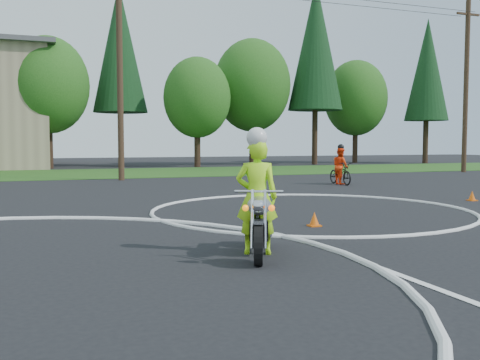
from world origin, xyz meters
name	(u,v)px	position (x,y,z in m)	size (l,w,h in m)	color
grass_strip	(12,175)	(0.00, 27.00, 0.01)	(120.00, 10.00, 0.02)	#1E4714
course_markings	(82,255)	(2.17, 4.35, 0.01)	(19.05, 19.05, 0.12)	silver
primary_motorcycle	(259,222)	(4.74, 3.42, 0.52)	(1.04, 1.91, 1.07)	black
rider_primary_grp	(257,193)	(4.75, 3.56, 0.95)	(0.77, 0.65, 1.98)	#B0FF1A
rider_second_grp	(340,170)	(13.24, 15.30, 0.59)	(0.68, 1.77, 1.69)	black
traffic_cones	(174,266)	(3.21, 2.62, 0.14)	(20.35, 11.52, 0.30)	#E85C0C
treeline	(227,78)	(14.78, 34.61, 6.62)	(38.20, 8.10, 14.52)	#382619
utility_poles	(120,67)	(5.00, 21.00, 5.20)	(41.60, 1.12, 10.00)	#473321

